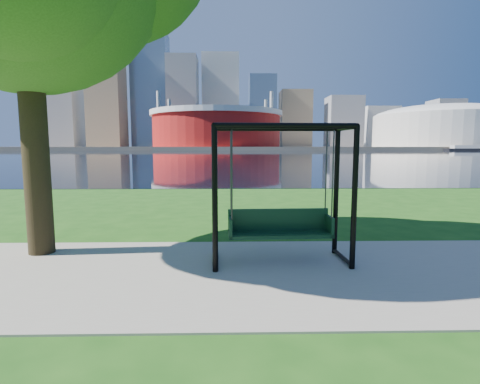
{
  "coord_description": "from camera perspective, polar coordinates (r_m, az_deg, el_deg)",
  "views": [
    {
      "loc": [
        -0.26,
        -6.45,
        2.09
      ],
      "look_at": [
        -0.12,
        0.0,
        1.3
      ],
      "focal_mm": 28.0,
      "sensor_mm": 36.0,
      "label": 1
    }
  ],
  "objects": [
    {
      "name": "ground",
      "position": [
        6.78,
        1.02,
        -11.0
      ],
      "size": [
        900.0,
        900.0,
        0.0
      ],
      "primitive_type": "plane",
      "color": "#1E5114",
      "rests_on": "ground"
    },
    {
      "name": "path",
      "position": [
        6.3,
        1.2,
        -12.27
      ],
      "size": [
        120.0,
        4.0,
        0.03
      ],
      "primitive_type": "cube",
      "color": "#9E937F",
      "rests_on": "ground"
    },
    {
      "name": "river",
      "position": [
        108.47,
        -1.1,
        5.83
      ],
      "size": [
        900.0,
        180.0,
        0.02
      ],
      "primitive_type": "cube",
      "color": "black",
      "rests_on": "ground"
    },
    {
      "name": "far_bank",
      "position": [
        312.45,
        -1.19,
        6.73
      ],
      "size": [
        900.0,
        228.0,
        2.0
      ],
      "primitive_type": "cube",
      "color": "#937F60",
      "rests_on": "ground"
    },
    {
      "name": "stadium",
      "position": [
        241.95,
        -3.59,
        9.79
      ],
      "size": [
        83.0,
        83.0,
        32.0
      ],
      "color": "maroon",
      "rests_on": "far_bank"
    },
    {
      "name": "arena",
      "position": [
        277.09,
        28.37,
        8.96
      ],
      "size": [
        84.0,
        84.0,
        26.56
      ],
      "color": "beige",
      "rests_on": "far_bank"
    },
    {
      "name": "skyline",
      "position": [
        327.61,
        -1.97,
        12.85
      ],
      "size": [
        392.0,
        66.0,
        96.5
      ],
      "color": "gray",
      "rests_on": "far_bank"
    },
    {
      "name": "swing",
      "position": [
        6.67,
        6.14,
        -0.81
      ],
      "size": [
        2.46,
        1.15,
        2.47
      ],
      "rotation": [
        0.0,
        0.0,
        0.05
      ],
      "color": "black",
      "rests_on": "ground"
    },
    {
      "name": "barge",
      "position": [
        229.5,
        32.25,
        5.67
      ],
      "size": [
        29.25,
        11.89,
        2.84
      ],
      "rotation": [
        0.0,
        0.0,
        -0.16
      ],
      "color": "black",
      "rests_on": "river"
    }
  ]
}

